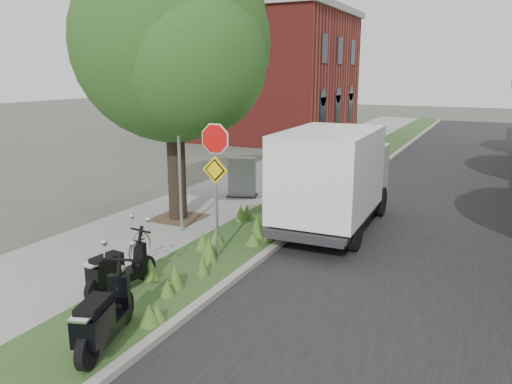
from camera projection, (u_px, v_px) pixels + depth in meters
ground at (261, 280)px, 10.57m from camera, size 120.00×120.00×0.00m
sidewalk_near at (270, 175)px, 21.11m from camera, size 3.50×60.00×0.12m
verge at (333, 181)px, 19.95m from camera, size 2.00×60.00×0.12m
kerb_near at (358, 183)px, 19.52m from camera, size 0.20×60.00×0.13m
road at (453, 194)px, 18.06m from camera, size 7.00×60.00×0.01m
street_tree_main at (171, 53)px, 13.67m from camera, size 6.21×5.54×7.66m
bare_post at (179, 158)px, 13.00m from camera, size 0.08×0.08×4.00m
bike_hoop at (139, 248)px, 11.07m from camera, size 0.06×0.78×0.77m
sign_assembly at (215, 163)px, 11.13m from camera, size 0.94×0.08×3.22m
brick_building at (272, 74)px, 32.86m from camera, size 9.40×10.40×8.30m
scooter_near at (114, 274)px, 9.54m from camera, size 0.48×1.77×0.84m
scooter_far at (101, 325)px, 7.56m from camera, size 0.79×1.87×0.92m
box_truck at (334, 174)px, 13.63m from camera, size 2.28×5.41×2.42m
utility_cabinet at (242, 178)px, 17.14m from camera, size 1.18×0.98×1.35m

